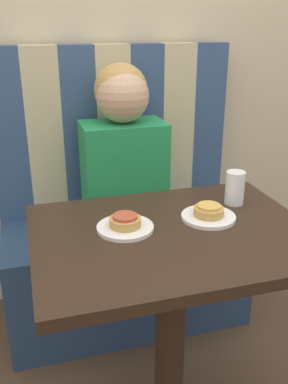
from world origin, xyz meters
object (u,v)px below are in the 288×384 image
(plate_right, at_px, (208,217))
(pizza_left, at_px, (125,221))
(person, at_px, (123,146))
(plate_left, at_px, (125,228))
(pizza_right, at_px, (209,210))
(drinking_cup, at_px, (235,188))

(plate_right, relative_size, pizza_left, 1.81)
(person, distance_m, plate_left, 0.61)
(person, xyz_separation_m, plate_left, (-0.14, -0.59, -0.09))
(plate_right, bearing_deg, pizza_left, 180.00)
(plate_left, distance_m, plate_right, 0.27)
(pizza_right, relative_size, drinking_cup, 0.83)
(pizza_left, height_order, drinking_cup, drinking_cup)
(person, height_order, plate_right, person)
(person, height_order, pizza_left, person)
(plate_left, xyz_separation_m, drinking_cup, (0.41, 0.09, 0.05))
(pizza_left, relative_size, pizza_right, 1.00)
(plate_left, relative_size, plate_right, 1.00)
(plate_right, height_order, pizza_left, pizza_left)
(plate_left, bearing_deg, pizza_left, 0.00)
(pizza_left, bearing_deg, plate_left, 180.00)
(person, bearing_deg, drinking_cup, -61.35)
(plate_left, bearing_deg, plate_right, 0.00)
(person, bearing_deg, pizza_right, -76.90)
(plate_left, xyz_separation_m, pizza_right, (0.27, 0.00, 0.02))
(pizza_right, height_order, drinking_cup, drinking_cup)
(plate_left, relative_size, pizza_left, 1.81)
(plate_left, bearing_deg, person, 76.90)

